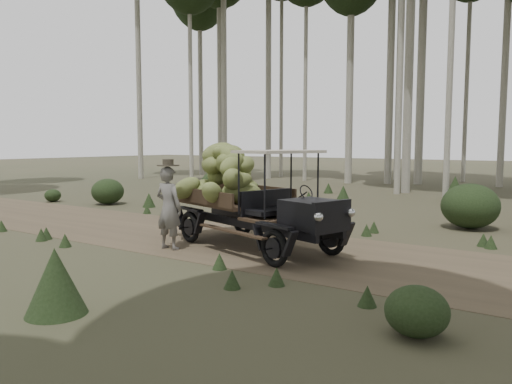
% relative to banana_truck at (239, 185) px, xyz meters
% --- Properties ---
extents(ground, '(120.00, 120.00, 0.00)m').
position_rel_banana_truck_xyz_m(ground, '(-0.86, 0.15, -1.35)').
color(ground, '#473D2B').
rests_on(ground, ground).
extents(dirt_track, '(70.00, 4.00, 0.01)m').
position_rel_banana_truck_xyz_m(dirt_track, '(-0.86, 0.15, -1.35)').
color(dirt_track, brown).
rests_on(dirt_track, ground).
extents(banana_truck, '(4.84, 2.94, 2.36)m').
position_rel_banana_truck_xyz_m(banana_truck, '(0.00, 0.00, 0.00)').
color(banana_truck, black).
rests_on(banana_truck, ground).
extents(farmer, '(0.66, 0.49, 1.93)m').
position_rel_banana_truck_xyz_m(farmer, '(-0.97, -1.22, -0.44)').
color(farmer, '#635F5B').
rests_on(farmer, ground).
extents(undergrowth, '(20.17, 23.32, 1.39)m').
position_rel_banana_truck_xyz_m(undergrowth, '(-0.33, -1.10, -0.82)').
color(undergrowth, '#233319').
rests_on(undergrowth, ground).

